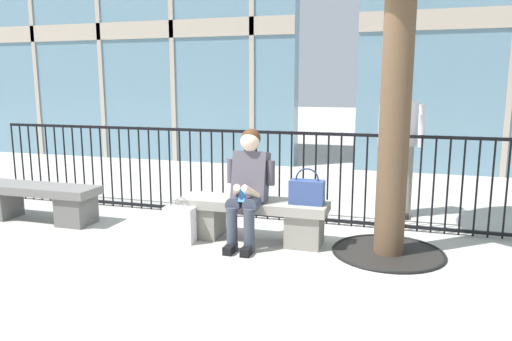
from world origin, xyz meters
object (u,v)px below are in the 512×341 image
object	(u,v)px
seated_person_with_phone	(248,184)
bystander_at_railing	(401,138)
stone_bench	(253,216)
stone_bench_far	(37,199)
handbag_on_bench	(307,191)
shopping_bag	(180,224)

from	to	relation	value
seated_person_with_phone	bystander_at_railing	size ratio (longest dim) A/B	0.71
stone_bench	stone_bench_far	world-z (taller)	same
stone_bench	handbag_on_bench	distance (m)	0.66
stone_bench	handbag_on_bench	bearing A→B (deg)	-0.99
stone_bench	stone_bench_far	distance (m)	2.77
stone_bench_far	shopping_bag	bearing A→B (deg)	-6.83
seated_person_with_phone	bystander_at_railing	world-z (taller)	bystander_at_railing
stone_bench	shopping_bag	world-z (taller)	shopping_bag
handbag_on_bench	stone_bench	bearing A→B (deg)	179.01
bystander_at_railing	stone_bench_far	xyz separation A→B (m)	(-4.24, -1.50, -0.73)
handbag_on_bench	shopping_bag	xyz separation A→B (m)	(-1.31, -0.28, -0.38)
stone_bench_far	stone_bench	bearing A→B (deg)	1.02
stone_bench	stone_bench_far	size ratio (longest dim) A/B	1.00
handbag_on_bench	bystander_at_railing	size ratio (longest dim) A/B	0.22
stone_bench	seated_person_with_phone	size ratio (longest dim) A/B	1.32
seated_person_with_phone	stone_bench_far	distance (m)	2.78
handbag_on_bench	stone_bench_far	distance (m)	3.36
shopping_bag	bystander_at_railing	size ratio (longest dim) A/B	0.28
stone_bench_far	seated_person_with_phone	bearing A→B (deg)	-1.65
handbag_on_bench	stone_bench_far	xyz separation A→B (m)	(-3.35, -0.04, -0.31)
stone_bench	bystander_at_railing	bearing A→B (deg)	44.53
stone_bench	bystander_at_railing	size ratio (longest dim) A/B	0.94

